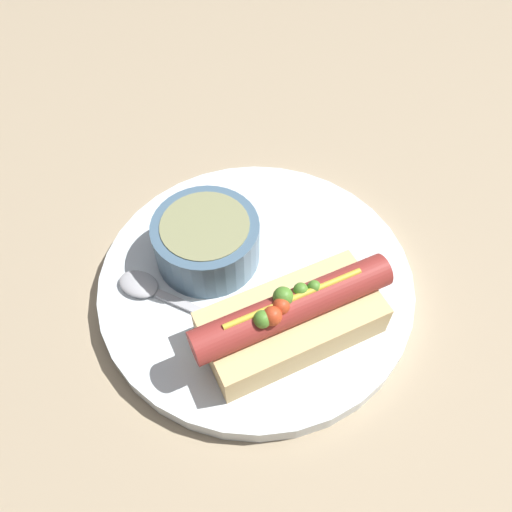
% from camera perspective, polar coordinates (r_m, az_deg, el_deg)
% --- Properties ---
extents(ground_plane, '(4.00, 4.00, 0.00)m').
position_cam_1_polar(ground_plane, '(0.48, -0.00, -3.55)').
color(ground_plane, tan).
extents(dinner_plate, '(0.29, 0.29, 0.02)m').
position_cam_1_polar(dinner_plate, '(0.47, -0.00, -2.93)').
color(dinner_plate, white).
rests_on(dinner_plate, ground_plane).
extents(hot_dog, '(0.17, 0.09, 0.06)m').
position_cam_1_polar(hot_dog, '(0.41, 4.08, -7.04)').
color(hot_dog, '#E5C17F').
rests_on(hot_dog, dinner_plate).
extents(soup_bowl, '(0.10, 0.10, 0.05)m').
position_cam_1_polar(soup_bowl, '(0.46, -5.68, 1.92)').
color(soup_bowl, slate).
rests_on(soup_bowl, dinner_plate).
extents(spoon, '(0.09, 0.15, 0.01)m').
position_cam_1_polar(spoon, '(0.46, -10.93, -4.24)').
color(spoon, '#B7B7BC').
rests_on(spoon, dinner_plate).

